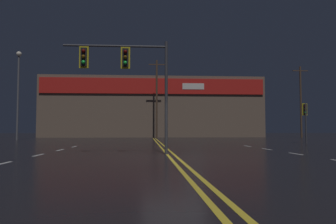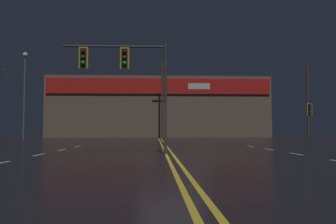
% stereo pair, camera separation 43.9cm
% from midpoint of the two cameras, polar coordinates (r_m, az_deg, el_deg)
% --- Properties ---
extents(ground_plane, '(200.00, 200.00, 0.00)m').
position_cam_midpoint_polar(ground_plane, '(13.00, 1.61, -7.99)').
color(ground_plane, black).
extents(road_markings, '(17.18, 60.00, 0.01)m').
position_cam_midpoint_polar(road_markings, '(11.09, 8.81, -8.78)').
color(road_markings, gold).
rests_on(road_markings, ground).
extents(traffic_signal_median, '(4.73, 0.36, 5.17)m').
position_cam_midpoint_polar(traffic_signal_median, '(15.16, -7.07, 7.70)').
color(traffic_signal_median, '#38383D').
rests_on(traffic_signal_median, ground).
extents(traffic_signal_corner_northeast, '(0.42, 0.36, 3.28)m').
position_cam_midpoint_polar(traffic_signal_corner_northeast, '(28.96, 23.89, -0.28)').
color(traffic_signal_corner_northeast, '#38383D').
rests_on(traffic_signal_corner_northeast, ground).
extents(streetlight_median_approach, '(0.56, 0.56, 9.64)m').
position_cam_midpoint_polar(streetlight_median_approach, '(39.18, -23.40, 4.51)').
color(streetlight_median_approach, '#59595E').
rests_on(streetlight_median_approach, ground).
extents(building_backdrop, '(33.33, 10.23, 9.08)m').
position_cam_midpoint_polar(building_backdrop, '(52.70, -1.38, 0.63)').
color(building_backdrop, brown).
rests_on(building_backdrop, ground).
extents(utility_pole_row, '(44.75, 0.26, 10.74)m').
position_cam_midpoint_polar(utility_pole_row, '(45.06, -1.22, 2.26)').
color(utility_pole_row, '#4C3828').
rests_on(utility_pole_row, ground).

